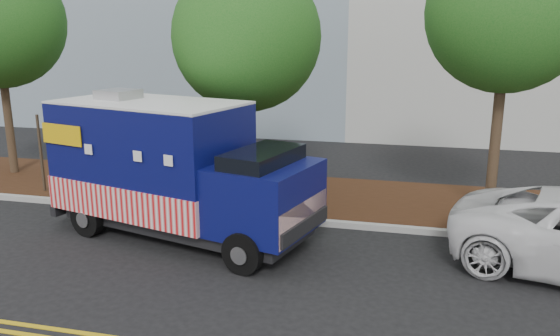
# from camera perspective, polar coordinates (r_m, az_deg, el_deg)

# --- Properties ---
(ground) EXTENTS (120.00, 120.00, 0.00)m
(ground) POSITION_cam_1_polar(r_m,az_deg,el_deg) (13.12, -8.60, -7.04)
(ground) COLOR black
(ground) RESTS_ON ground
(curb) EXTENTS (120.00, 0.18, 0.15)m
(curb) POSITION_cam_1_polar(r_m,az_deg,el_deg) (14.32, -6.50, -4.82)
(curb) COLOR #9E9E99
(curb) RESTS_ON ground
(mulch_strip) EXTENTS (120.00, 4.00, 0.15)m
(mulch_strip) POSITION_cam_1_polar(r_m,az_deg,el_deg) (16.21, -3.97, -2.50)
(mulch_strip) COLOR black
(mulch_strip) RESTS_ON ground
(centerline_near) EXTENTS (120.00, 0.10, 0.01)m
(centerline_near) POSITION_cam_1_polar(r_m,az_deg,el_deg) (9.56, -19.04, -16.12)
(centerline_near) COLOR gold
(centerline_near) RESTS_ON ground
(tree_b) EXTENTS (4.15, 4.15, 6.62)m
(tree_b) POSITION_cam_1_polar(r_m,az_deg,el_deg) (15.54, -3.50, 13.49)
(tree_b) COLOR #38281C
(tree_b) RESTS_ON ground
(tree_c) EXTENTS (3.80, 3.80, 7.04)m
(tree_c) POSITION_cam_1_polar(r_m,az_deg,el_deg) (14.27, 22.71, 14.77)
(tree_c) COLOR #38281C
(tree_c) RESTS_ON ground
(sign_post) EXTENTS (0.06, 0.06, 2.40)m
(sign_post) POSITION_cam_1_polar(r_m,az_deg,el_deg) (17.21, -23.68, 1.17)
(sign_post) COLOR #473828
(sign_post) RESTS_ON ground
(food_truck) EXTENTS (6.73, 3.87, 3.36)m
(food_truck) POSITION_cam_1_polar(r_m,az_deg,el_deg) (12.91, -11.31, -0.43)
(food_truck) COLOR black
(food_truck) RESTS_ON ground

